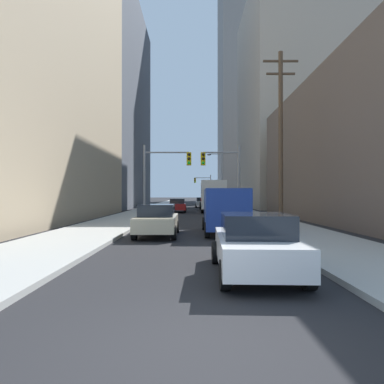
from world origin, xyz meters
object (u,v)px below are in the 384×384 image
Objects in this scene: sedan_white at (255,244)px; traffic_signal_far_right at (204,184)px; traffic_signal_near_left at (165,169)px; cargo_van_blue at (225,208)px; traffic_signal_near_right at (223,169)px; city_bus at (212,195)px; sedan_beige at (157,220)px; sedan_red at (177,205)px; sedan_silver at (202,202)px.

traffic_signal_far_right is (0.81, 60.35, 3.26)m from sedan_white.
traffic_signal_far_right is (4.57, 41.61, -0.02)m from traffic_signal_near_left.
cargo_van_blue is 0.88× the size of traffic_signal_near_left.
city_bus is at bearing 91.04° from traffic_signal_near_right.
sedan_beige is 53.06m from traffic_signal_far_right.
cargo_van_blue is at bearing -90.79° from traffic_signal_far_right.
city_bus is 21.35m from cargo_van_blue.
traffic_signal_near_left is 1.00× the size of traffic_signal_far_right.
sedan_white is 19.39m from traffic_signal_near_left.
sedan_beige is (-3.20, 7.54, 0.00)m from sedan_white.
traffic_signal_near_right is (4.12, -9.62, 3.24)m from sedan_red.
sedan_beige is 0.70× the size of traffic_signal_near_right.
traffic_signal_near_left is at bearing -96.27° from traffic_signal_far_right.
sedan_beige is 12.37m from traffic_signal_near_right.
city_bus reaches higher than cargo_van_blue.
traffic_signal_near_right is at bearing 69.68° from sedan_beige.
traffic_signal_near_right is (0.95, 18.74, 3.24)m from sedan_white.
sedan_white is at bearing -90.77° from traffic_signal_far_right.
sedan_beige is (-3.94, -22.42, -1.16)m from city_bus.
sedan_red is 10.18m from traffic_signal_near_left.
sedan_silver is at bearing 80.86° from traffic_signal_near_left.
sedan_beige is 1.00× the size of sedan_silver.
traffic_signal_near_right is at bearing 85.25° from cargo_van_blue.
traffic_signal_near_left reaches higher than sedan_silver.
city_bus is at bearing 88.29° from cargo_van_blue.
traffic_signal_near_right is at bearing -88.96° from city_bus.
cargo_van_blue is 8.65m from sedan_white.
sedan_red is at bearing -157.69° from city_bus.
city_bus is 30.46m from traffic_signal_far_right.
sedan_white is 0.71× the size of traffic_signal_near_right.
sedan_red is at bearing 99.45° from cargo_van_blue.
sedan_silver is 23.37m from traffic_signal_near_left.
traffic_signal_near_right is at bearing -89.82° from traffic_signal_far_right.
sedan_silver is 0.70× the size of traffic_signal_far_right.
traffic_signal_near_right reaches higher than city_bus.
traffic_signal_far_right is at bearing 89.23° from sedan_white.
traffic_signal_near_right and traffic_signal_far_right have the same top height.
traffic_signal_near_left is (-3.68, -22.85, 3.28)m from sedan_silver.
city_bus is at bearing 80.03° from sedan_beige.
sedan_silver is (3.10, 13.23, 0.00)m from sedan_red.
traffic_signal_near_left is (-4.50, -11.22, 2.12)m from city_bus.
sedan_red is at bearing 89.93° from sedan_beige.
sedan_red is at bearing 86.55° from traffic_signal_near_left.
traffic_signal_near_left reaches higher than cargo_van_blue.
sedan_red is (0.03, 20.81, 0.00)m from sedan_beige.
cargo_van_blue is 51.80m from traffic_signal_far_right.
sedan_red is 13.59m from sedan_silver.
traffic_signal_far_right reaches higher than sedan_beige.
sedan_silver is (3.12, 34.05, 0.00)m from sedan_beige.
cargo_van_blue is at bearing -94.75° from traffic_signal_near_right.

